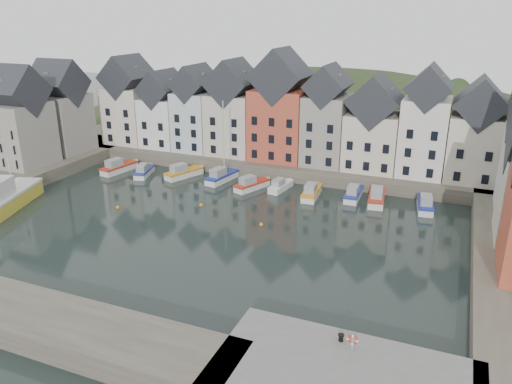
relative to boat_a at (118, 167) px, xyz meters
The scene contains 19 objects.
ground 29.07m from the boat_a, 34.40° to the right, with size 260.00×260.00×0.00m, color black.
far_quay 27.56m from the boat_a, 29.52° to the left, with size 90.00×16.00×2.00m, color #4D483B.
hillside 49.93m from the boat_a, 58.77° to the left, with size 153.60×70.40×64.00m.
far_terrace 30.64m from the boat_a, 23.07° to the left, with size 72.37×8.16×17.78m.
left_terrace 14.79m from the boat_a, 166.35° to the right, with size 7.65×17.00×15.69m.
mooring_buoys 22.86m from the boat_a, 29.03° to the right, with size 20.50×5.50×0.50m.
boat_a is the anchor object (origin of this frame).
boat_b 5.03m from the boat_a, ahead, with size 3.39×6.16×2.26m.
boat_c 11.37m from the boat_a, ahead, with size 4.27×6.85×2.52m.
boat_d 17.96m from the boat_a, ahead, with size 3.13×6.87×12.66m.
boat_e 23.55m from the boat_a, ahead, with size 4.02×6.42×2.36m.
boat_f 27.75m from the boat_a, ahead, with size 2.38×5.58×2.07m.
boat_g 32.82m from the boat_a, ahead, with size 2.49×6.48×2.43m.
boat_h 38.52m from the boat_a, ahead, with size 2.13×6.19×2.35m.
boat_i 41.76m from the boat_a, ahead, with size 2.96×7.03×2.62m.
boat_j 48.20m from the boat_a, ahead, with size 2.77×6.51×2.42m.
large_vessel 20.25m from the boat_a, 99.78° to the right, with size 7.80×14.20×7.14m.
mooring_bollard 55.72m from the boat_a, 36.23° to the right, with size 0.48×0.48×0.56m.
life_ring_post 56.96m from the boat_a, 36.25° to the right, with size 0.80×0.17×1.30m.
Camera 1 is at (26.93, -47.44, 24.90)m, focal length 35.00 mm.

